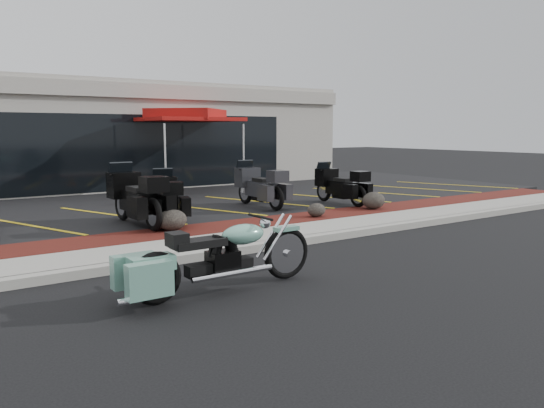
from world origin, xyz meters
TOP-DOWN VIEW (x-y plane):
  - ground at (0.00, 0.00)m, footprint 90.00×90.00m
  - curb at (0.00, 0.90)m, footprint 24.00×0.25m
  - sidewalk at (0.00, 1.60)m, footprint 24.00×1.20m
  - mulch_bed at (0.00, 2.80)m, footprint 24.00×1.20m
  - upper_lot at (0.00, 8.20)m, footprint 26.00×9.60m
  - dealership_building at (0.00, 14.47)m, footprint 18.00×8.16m
  - boulder_left at (-1.90, 2.94)m, footprint 0.63×0.53m
  - boulder_mid at (1.74, 2.62)m, footprint 0.47×0.39m
  - boulder_right at (3.83, 2.76)m, footprint 0.65×0.54m
  - hero_cruiser at (-1.75, -0.97)m, footprint 3.00×0.78m
  - touring_black_front at (-2.33, 4.84)m, footprint 1.02×2.41m
  - touring_black_mid at (-1.36, 4.70)m, footprint 1.32×2.21m
  - touring_grey at (1.52, 5.60)m, footprint 0.86×2.19m
  - touring_black_rear at (3.76, 4.77)m, footprint 0.78×2.04m
  - traffic_cone at (-1.37, 7.41)m, footprint 0.30×0.30m
  - popup_canopy at (1.55, 9.47)m, footprint 3.75×3.75m

SIDE VIEW (x-z plane):
  - ground at x=0.00m, z-range 0.00..0.00m
  - curb at x=0.00m, z-range 0.00..0.15m
  - sidewalk at x=0.00m, z-range 0.00..0.15m
  - upper_lot at x=0.00m, z-range 0.00..0.15m
  - mulch_bed at x=0.00m, z-range 0.00..0.16m
  - boulder_mid at x=1.74m, z-range 0.16..0.49m
  - traffic_cone at x=-1.37m, z-range 0.15..0.57m
  - boulder_left at x=-1.90m, z-range 0.16..0.61m
  - boulder_right at x=3.83m, z-range 0.16..0.62m
  - hero_cruiser at x=-1.75m, z-range 0.00..1.05m
  - touring_black_rear at x=3.76m, z-range 0.15..1.34m
  - touring_black_mid at x=-1.36m, z-range 0.15..1.36m
  - touring_grey at x=1.52m, z-range 0.15..1.42m
  - touring_black_front at x=-2.33m, z-range 0.15..1.53m
  - dealership_building at x=0.00m, z-range 0.01..4.01m
  - popup_canopy at x=1.55m, z-range 1.30..4.12m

